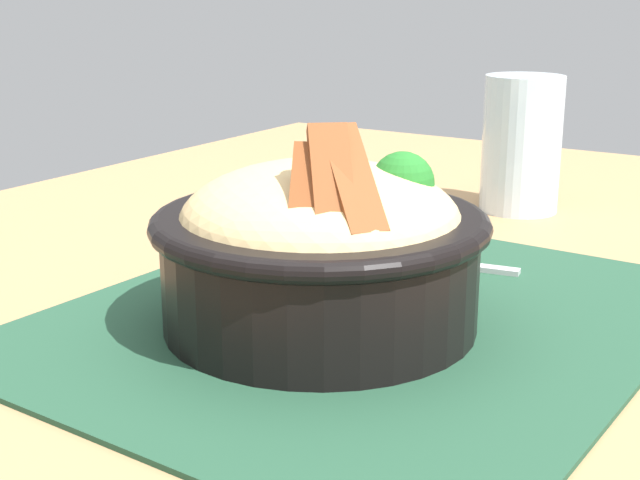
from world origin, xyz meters
TOP-DOWN VIEW (x-y plane):
  - table at (0.00, 0.00)m, footprint 1.19×0.88m
  - placemat at (-0.02, -0.02)m, footprint 0.39×0.33m
  - bowl at (-0.04, -0.01)m, footprint 0.19×0.19m
  - fork at (0.09, -0.00)m, footprint 0.04×0.13m
  - drinking_glass at (0.28, -0.00)m, footprint 0.07×0.07m

SIDE VIEW (x-z plane):
  - table at x=0.00m, z-range 0.30..1.05m
  - placemat at x=-0.02m, z-range 0.75..0.76m
  - fork at x=0.09m, z-range 0.76..0.76m
  - bowl at x=-0.04m, z-range 0.74..0.86m
  - drinking_glass at x=0.28m, z-range 0.75..0.86m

